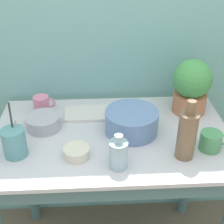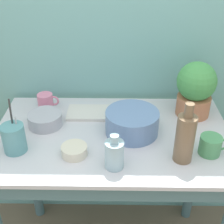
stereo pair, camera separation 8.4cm
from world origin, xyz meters
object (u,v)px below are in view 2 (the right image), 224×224
Objects in this scene: bottle_tall at (185,137)px; tray_board at (89,113)px; bowl_wash_large at (132,122)px; bowl_small_cream at (74,150)px; mug_green at (211,145)px; potted_plant at (196,88)px; bottle_short at (114,154)px; mug_pink at (46,101)px; bowl_small_steel at (45,119)px; utensil_cup at (14,138)px.

bottle_tall is 1.19× the size of tray_board.
bowl_small_cream is at bearing -145.79° from bowl_wash_large.
mug_green is 0.63m from tray_board.
potted_plant is 0.58m from bottle_short.
mug_pink is 0.17m from bowl_small_steel.
bowl_small_steel is 0.22m from utensil_cup.
bowl_small_cream is at bearing 156.90° from bottle_short.
bottle_tall is at bearing -32.28° from mug_pink.
bottle_tall is at bearing 9.94° from bottle_short.
potted_plant is at bearing 1.30° from tray_board.
bottle_tall is at bearing -43.62° from bowl_wash_large.
mug_green is 0.84m from utensil_cup.
bowl_small_cream reaches higher than tray_board.
mug_green is at bearing 1.83° from bowl_small_cream.
utensil_cup is (-0.71, 0.05, -0.05)m from bottle_tall.
potted_plant is 0.37m from bowl_wash_large.
bottle_short is at bearing -41.21° from bowl_small_steel.
utensil_cup is (-0.26, 0.03, 0.04)m from bowl_small_cream.
utensil_cup is (-0.51, -0.15, 0.01)m from bowl_wash_large.
mug_pink is at bearing 80.23° from utensil_cup.
bottle_short is at bearing -12.90° from utensil_cup.
bowl_small_steel is at bearing 158.32° from bottle_tall.
potted_plant reaches higher than utensil_cup.
bowl_small_cream is at bearing -63.16° from mug_pink.
potted_plant is at bearing 30.92° from bowl_small_cream.
bowl_small_steel reaches higher than bowl_small_cream.
utensil_cup is (-0.84, 0.01, 0.02)m from mug_green.
bowl_small_steel is 0.73× the size of tray_board.
bottle_short reaches higher than bowl_wash_large.
bowl_small_steel is at bearing 164.61° from mug_green.
bowl_wash_large is 0.50m from mug_pink.
bottle_short is 0.42m from mug_green.
bowl_small_steel is at bearing 138.79° from bottle_short.
bottle_tall reaches higher than mug_pink.
mug_green is (0.01, -0.32, -0.11)m from potted_plant.
bottle_short is 1.22× the size of mug_green.
bowl_wash_large is at bearing 136.38° from bottle_tall.
bottle_tall is 1.14× the size of utensil_cup.
bowl_wash_large reaches higher than mug_green.
utensil_cup is (-0.09, -0.20, 0.03)m from bowl_small_steel.
bowl_wash_large reaches higher than mug_pink.
tray_board is (-0.21, 0.16, -0.05)m from bowl_wash_large.
bottle_short is at bearing -108.14° from bowl_wash_large.
bottle_short is 1.38× the size of bowl_small_cream.
bottle_tall is at bearing -107.51° from potted_plant.
bottle_short is 0.93× the size of bowl_small_steel.
potted_plant is at bearing 72.49° from bottle_tall.
mug_pink is 0.43m from bowl_small_cream.
mug_pink is at bearing 128.57° from bottle_short.
bottle_short reaches higher than tray_board.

